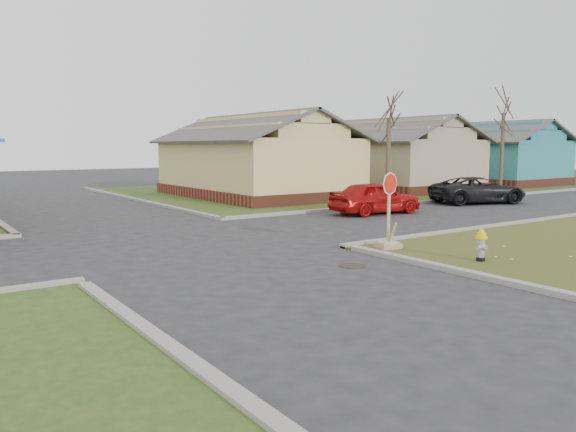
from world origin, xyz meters
TOP-DOWN VIEW (x-y plane):
  - ground at (0.00, 0.00)m, footprint 120.00×120.00m
  - verge_far_right at (22.00, 18.00)m, footprint 37.00×19.00m
  - curbs at (0.00, 5.00)m, footprint 80.00×40.00m
  - manhole at (2.20, -0.50)m, footprint 0.64×0.64m
  - side_house_yellow at (10.00, 16.50)m, footprint 7.60×11.60m
  - side_house_tan at (20.00, 16.50)m, footprint 7.60×11.60m
  - side_house_teal at (30.00, 16.50)m, footprint 7.60×11.60m
  - tree_mid_right at (14.00, 10.20)m, footprint 0.22×0.22m
  - tree_far_right at (24.00, 10.50)m, footprint 0.22×0.22m
  - fire_hydrant at (4.98, -2.03)m, footprint 0.29×0.29m
  - stop_sign at (4.41, 0.53)m, footprint 0.59×0.58m
  - red_sedan at (9.84, 6.74)m, footprint 4.14×1.96m
  - dark_pickup at (17.06, 7.00)m, footprint 5.16×3.58m

SIDE VIEW (x-z plane):
  - ground at x=0.00m, z-range 0.00..0.00m
  - curbs at x=0.00m, z-range -0.06..0.06m
  - manhole at x=2.20m, z-range 0.00..0.01m
  - verge_far_right at x=22.00m, z-range 0.00..0.05m
  - fire_hydrant at x=4.98m, z-range 0.09..0.87m
  - stop_sign at x=4.41m, z-range -0.54..1.54m
  - dark_pickup at x=17.06m, z-range 0.00..1.31m
  - red_sedan at x=9.84m, z-range 0.00..1.37m
  - tree_mid_right at x=14.00m, z-range 0.05..4.25m
  - side_house_yellow at x=10.00m, z-range -0.16..4.54m
  - side_house_tan at x=20.00m, z-range -0.16..4.54m
  - side_house_teal at x=30.00m, z-range -0.16..4.54m
  - tree_far_right at x=24.00m, z-range 0.05..4.81m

